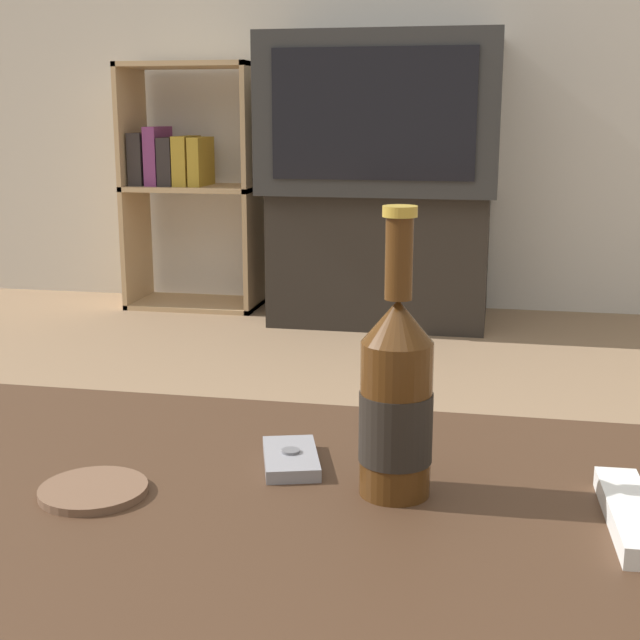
{
  "coord_description": "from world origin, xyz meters",
  "views": [
    {
      "loc": [
        0.25,
        -0.73,
        0.8
      ],
      "look_at": [
        0.03,
        0.38,
        0.54
      ],
      "focal_mm": 50.0,
      "sensor_mm": 36.0,
      "label": 1
    }
  ],
  "objects_px": {
    "bookshelf": "(185,178)",
    "beer_bottle": "(396,399)",
    "tv_stand": "(381,256)",
    "remote_control": "(630,515)",
    "cell_phone": "(291,458)",
    "television": "(384,114)"
  },
  "relations": [
    {
      "from": "tv_stand",
      "to": "remote_control",
      "type": "height_order",
      "value": "tv_stand"
    },
    {
      "from": "remote_control",
      "to": "cell_phone",
      "type": "bearing_deg",
      "value": 164.49
    },
    {
      "from": "beer_bottle",
      "to": "bookshelf",
      "type": "bearing_deg",
      "value": 113.58
    },
    {
      "from": "television",
      "to": "remote_control",
      "type": "xyz_separation_m",
      "value": [
        0.57,
        -2.66,
        -0.35
      ]
    },
    {
      "from": "bookshelf",
      "to": "beer_bottle",
      "type": "xyz_separation_m",
      "value": [
        1.19,
        -2.73,
        -0.01
      ]
    },
    {
      "from": "tv_stand",
      "to": "remote_control",
      "type": "xyz_separation_m",
      "value": [
        0.57,
        -2.66,
        0.19
      ]
    },
    {
      "from": "beer_bottle",
      "to": "tv_stand",
      "type": "bearing_deg",
      "value": 97.68
    },
    {
      "from": "television",
      "to": "remote_control",
      "type": "relative_size",
      "value": 4.96
    },
    {
      "from": "bookshelf",
      "to": "remote_control",
      "type": "relative_size",
      "value": 5.69
    },
    {
      "from": "tv_stand",
      "to": "television",
      "type": "xyz_separation_m",
      "value": [
        0.0,
        -0.0,
        0.54
      ]
    },
    {
      "from": "bookshelf",
      "to": "tv_stand",
      "type": "bearing_deg",
      "value": -6.66
    },
    {
      "from": "tv_stand",
      "to": "cell_phone",
      "type": "xyz_separation_m",
      "value": [
        0.24,
        -2.58,
        0.19
      ]
    },
    {
      "from": "beer_bottle",
      "to": "remote_control",
      "type": "relative_size",
      "value": 1.6
    },
    {
      "from": "television",
      "to": "beer_bottle",
      "type": "bearing_deg",
      "value": -82.31
    },
    {
      "from": "television",
      "to": "bookshelf",
      "type": "xyz_separation_m",
      "value": [
        -0.84,
        0.1,
        -0.26
      ]
    },
    {
      "from": "cell_phone",
      "to": "remote_control",
      "type": "height_order",
      "value": "remote_control"
    },
    {
      "from": "tv_stand",
      "to": "beer_bottle",
      "type": "relative_size",
      "value": 2.92
    },
    {
      "from": "television",
      "to": "beer_bottle",
      "type": "distance_m",
      "value": 2.66
    },
    {
      "from": "television",
      "to": "tv_stand",
      "type": "bearing_deg",
      "value": 90.0
    },
    {
      "from": "tv_stand",
      "to": "bookshelf",
      "type": "bearing_deg",
      "value": 173.34
    },
    {
      "from": "tv_stand",
      "to": "remote_control",
      "type": "distance_m",
      "value": 2.73
    },
    {
      "from": "cell_phone",
      "to": "television",
      "type": "bearing_deg",
      "value": 78.52
    }
  ]
}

